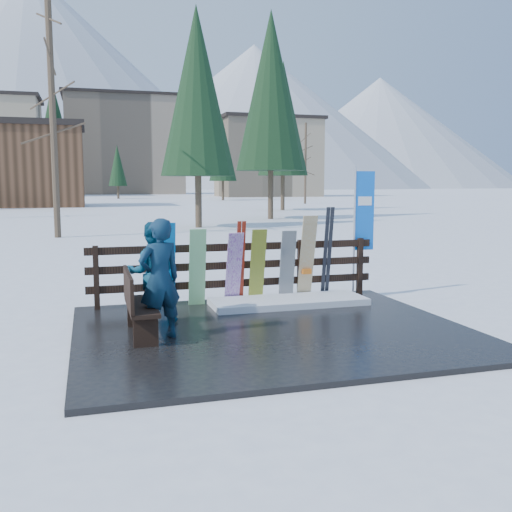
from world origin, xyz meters
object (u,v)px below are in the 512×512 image
object	(u,v)px
bench	(136,302)
snowboard_2	(257,266)
snowboard_1	(197,267)
person_back	(152,273)
person_front	(160,279)
snowboard_5	(307,258)
rental_flag	(362,216)
snowboard_0	(167,265)
snowboard_4	(287,266)
snowboard_3	(234,268)

from	to	relation	value
bench	snowboard_2	xyz separation A→B (m)	(2.41, 1.85, 0.19)
snowboard_1	snowboard_2	world-z (taller)	snowboard_1
person_back	person_front	bearing A→B (deg)	98.02
bench	snowboard_1	size ratio (longest dim) A/B	1.03
snowboard_5	rental_flag	world-z (taller)	rental_flag
snowboard_2	rental_flag	size ratio (longest dim) A/B	0.55
snowboard_5	person_back	xyz separation A→B (m)	(-3.10, -1.11, 0.00)
snowboard_0	bench	bearing A→B (deg)	-110.90
snowboard_0	person_front	bearing A→B (deg)	-100.46
rental_flag	snowboard_5	bearing A→B (deg)	-168.26
bench	snowboard_5	bearing A→B (deg)	28.40
snowboard_0	snowboard_4	xyz separation A→B (m)	(2.31, -0.00, -0.10)
snowboard_1	snowboard_3	bearing A→B (deg)	0.00
snowboard_1	rental_flag	world-z (taller)	rental_flag
bench	snowboard_2	bearing A→B (deg)	37.45
snowboard_3	snowboard_4	world-z (taller)	snowboard_4
person_back	snowboard_2	bearing A→B (deg)	-144.19
snowboard_5	rental_flag	bearing A→B (deg)	11.74
snowboard_2	snowboard_4	distance (m)	0.60
snowboard_4	rental_flag	bearing A→B (deg)	9.00
snowboard_4	person_back	world-z (taller)	person_back
rental_flag	snowboard_1	bearing A→B (deg)	-175.54
snowboard_2	snowboard_4	bearing A→B (deg)	0.00
bench	snowboard_2	distance (m)	3.05
snowboard_0	snowboard_3	xyz separation A→B (m)	(1.25, -0.00, -0.10)
rental_flag	person_front	xyz separation A→B (m)	(-4.39, -2.33, -0.73)
bench	person_front	world-z (taller)	person_front
snowboard_1	person_front	bearing A→B (deg)	-114.38
rental_flag	person_back	xyz separation A→B (m)	(-4.40, -1.38, -0.78)
snowboard_4	person_back	bearing A→B (deg)	-157.56
person_back	bench	bearing A→B (deg)	74.22
snowboard_5	person_back	distance (m)	3.29
snowboard_1	snowboard_4	distance (m)	1.75
snowboard_2	person_back	size ratio (longest dim) A/B	0.87
snowboard_0	rental_flag	bearing A→B (deg)	3.85
bench	person_front	bearing A→B (deg)	-33.33
snowboard_0	snowboard_1	bearing A→B (deg)	-0.00
bench	snowboard_0	xyz separation A→B (m)	(0.71, 1.85, 0.27)
snowboard_1	rental_flag	size ratio (longest dim) A/B	0.56
snowboard_3	person_front	bearing A→B (deg)	-128.28
bench	snowboard_0	size ratio (longest dim) A/B	0.95
snowboard_2	snowboard_5	xyz separation A→B (m)	(1.01, 0.00, 0.12)
snowboard_0	snowboard_1	world-z (taller)	snowboard_0
snowboard_2	person_front	distance (m)	2.94
snowboard_1	person_back	xyz separation A→B (m)	(-0.94, -1.11, 0.10)
snowboard_1	snowboard_3	world-z (taller)	snowboard_1
snowboard_2	snowboard_0	bearing A→B (deg)	180.00
snowboard_2	snowboard_4	world-z (taller)	snowboard_2
snowboard_3	rental_flag	world-z (taller)	rental_flag
bench	snowboard_4	xyz separation A→B (m)	(3.01, 1.85, 0.17)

